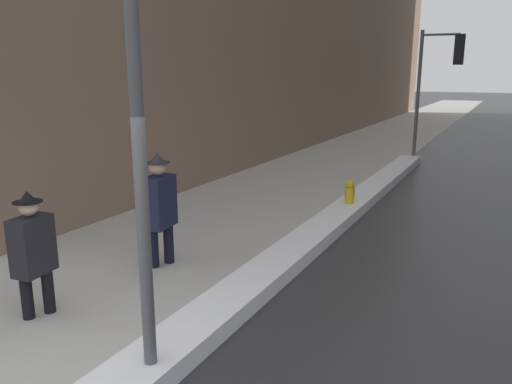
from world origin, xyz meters
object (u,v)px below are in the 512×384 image
at_px(pedestrian_in_fedora, 33,249).
at_px(pedestrian_in_glasses, 159,205).
at_px(traffic_light_near, 442,68).
at_px(fire_hydrant, 350,197).
at_px(lamp_post, 135,66).

height_order(pedestrian_in_fedora, pedestrian_in_glasses, pedestrian_in_glasses).
distance_m(traffic_light_near, pedestrian_in_glasses, 11.53).
bearing_deg(pedestrian_in_glasses, fire_hydrant, 151.53).
height_order(traffic_light_near, pedestrian_in_glasses, traffic_light_near).
bearing_deg(lamp_post, fire_hydrant, 90.70).
xyz_separation_m(pedestrian_in_glasses, fire_hydrant, (1.67, 4.13, -0.60)).
bearing_deg(pedestrian_in_fedora, fire_hydrant, 155.71).
bearing_deg(traffic_light_near, pedestrian_in_fedora, -106.59).
height_order(lamp_post, pedestrian_in_fedora, lamp_post).
distance_m(pedestrian_in_fedora, fire_hydrant, 6.44).
distance_m(lamp_post, traffic_light_near, 13.53).
bearing_deg(lamp_post, pedestrian_in_glasses, 125.83).
relative_size(pedestrian_in_fedora, pedestrian_in_glasses, 0.90).
height_order(traffic_light_near, fire_hydrant, traffic_light_near).
distance_m(lamp_post, pedestrian_in_glasses, 3.58).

